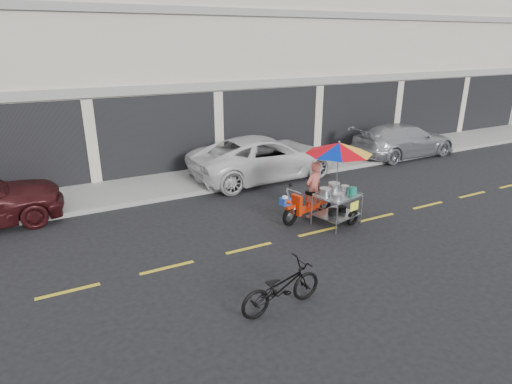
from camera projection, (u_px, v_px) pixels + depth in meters
name	position (u px, v px, depth m)	size (l,w,h in m)	color
ground	(318.00, 232.00, 11.05)	(90.00, 90.00, 0.00)	black
sidewalk	(230.00, 173.00, 15.61)	(45.00, 3.00, 0.15)	gray
shophouse_block	(238.00, 50.00, 19.68)	(36.00, 8.11, 10.40)	beige
centerline	(318.00, 232.00, 11.05)	(42.00, 0.10, 0.01)	gold
white_pickup	(264.00, 157.00, 15.15)	(2.48, 5.37, 1.49)	silver
silver_pickup	(404.00, 140.00, 17.98)	(1.92, 4.73, 1.37)	#AAACB2
near_bicycle	(281.00, 287.00, 7.77)	(0.59, 1.70, 0.89)	black
food_vendor_rig	(329.00, 171.00, 11.25)	(2.55, 2.09, 2.27)	black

